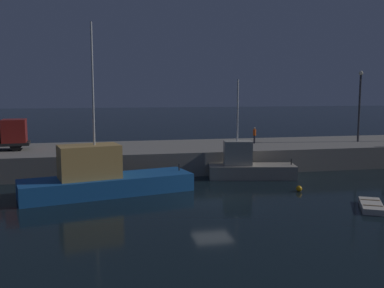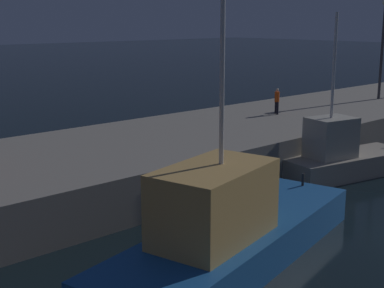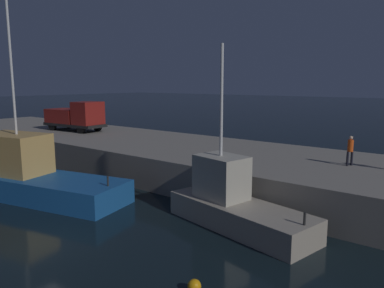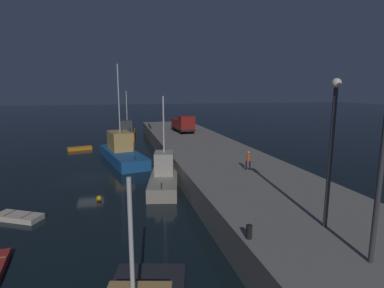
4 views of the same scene
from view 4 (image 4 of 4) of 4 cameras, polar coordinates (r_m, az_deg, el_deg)
ground_plane at (r=31.93m, az=-18.76°, el=-6.11°), size 320.00×320.00×0.00m
pier_quay at (r=33.13m, az=4.31°, el=-3.21°), size 66.18×9.87×2.01m
fishing_boat_blue at (r=55.97m, az=-12.02°, el=2.24°), size 8.16×3.20×8.47m
fishing_boat_white at (r=38.39m, az=-13.07°, el=-1.34°), size 12.25×5.83×11.72m
fishing_boat_orange at (r=27.20m, az=-5.32°, el=-6.19°), size 7.41×3.74×8.11m
rowboat_white_mid at (r=24.10m, az=-29.86°, el=-11.81°), size 2.60×3.39×0.40m
dinghy_red_small at (r=47.19m, az=-20.39°, el=-0.77°), size 2.04×3.53×0.50m
mooring_buoy_mid at (r=25.35m, az=-17.09°, el=-9.73°), size 0.43×0.43×0.43m
lamp_post_west at (r=15.59m, az=24.79°, el=0.37°), size 0.44×0.44×7.15m
utility_truck at (r=48.07m, az=-1.65°, el=3.79°), size 6.30×2.74×2.70m
dockworker at (r=25.77m, az=10.54°, el=-2.84°), size 0.40×0.40×1.60m
bollard_west at (r=56.14m, az=-8.08°, el=3.55°), size 0.28×0.28×0.57m
bollard_central at (r=52.98m, az=-7.82°, el=3.13°), size 0.28×0.28×0.52m
bollard_east at (r=14.43m, az=10.68°, el=-15.92°), size 0.28×0.28×0.64m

